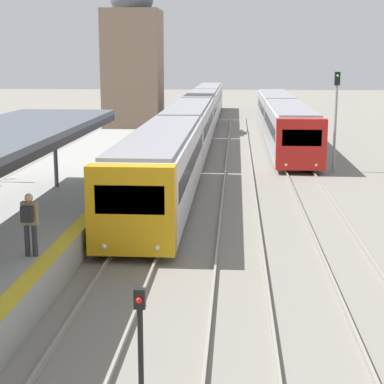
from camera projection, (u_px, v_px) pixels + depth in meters
name	position (u px, v px, depth m)	size (l,w,h in m)	color
person_on_platform	(29.00, 220.00, 16.45)	(0.40, 0.40, 1.66)	#2D2D33
train_near	(196.00, 116.00, 48.70)	(2.66, 61.38, 3.09)	gold
train_far	(282.00, 117.00, 48.13)	(2.64, 30.42, 3.07)	red
signal_post_near	(140.00, 334.00, 11.23)	(0.20, 0.21, 2.15)	black
signal_mast_far	(336.00, 110.00, 34.22)	(0.28, 0.29, 5.33)	gray
distant_domed_building	(133.00, 59.00, 52.73)	(4.60, 4.60, 12.64)	#89705B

